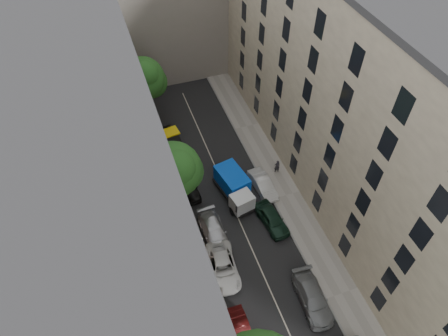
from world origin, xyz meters
name	(u,v)px	position (x,y,z in m)	size (l,w,h in m)	color
ground	(235,210)	(0.00, 0.00, 0.00)	(120.00, 120.00, 0.00)	#4C4C49
road_surface	(235,210)	(0.00, 0.00, 0.01)	(8.00, 44.00, 0.02)	black
sidewalk_left	(180,225)	(-5.50, 0.00, 0.07)	(3.00, 44.00, 0.15)	gray
sidewalk_right	(286,196)	(5.50, 0.00, 0.07)	(3.00, 44.00, 0.15)	gray
building_left	(96,168)	(-11.00, 0.00, 10.00)	(8.00, 44.00, 20.00)	#4B4846
building_right	(358,107)	(11.00, 0.00, 10.00)	(8.00, 44.00, 20.00)	beige
tarp_truck	(235,187)	(0.60, 1.70, 1.40)	(3.18, 5.85, 2.54)	black
car_left_1	(241,331)	(-3.60, -11.40, 0.65)	(1.38, 3.96, 1.30)	#490E0E
car_left_2	(223,267)	(-3.17, -5.80, 0.71)	(2.35, 5.10, 1.42)	silver
car_left_3	(214,232)	(-2.80, -2.20, 0.73)	(2.04, 5.02, 1.46)	#BABBBF
car_left_4	(188,186)	(-3.60, 3.79, 0.74)	(1.74, 4.32, 1.47)	black
car_left_5	(172,140)	(-3.56, 11.00, 0.74)	(1.56, 4.47, 1.47)	black
car_right_1	(313,298)	(2.80, -10.80, 0.74)	(2.06, 5.07, 1.47)	slate
car_right_2	(272,219)	(2.80, -2.60, 0.75)	(1.78, 4.42, 1.51)	black
car_right_3	(263,185)	(3.60, 1.60, 0.72)	(1.52, 4.37, 1.44)	silver
tree_mid	(175,172)	(-5.06, 1.75, 5.64)	(5.37, 5.11, 8.32)	#382619
tree_far	(144,80)	(-4.95, 15.75, 5.88)	(5.07, 4.77, 8.50)	#382619
lamp_post	(201,252)	(-4.89, -5.56, 3.69)	(0.36, 0.36, 5.64)	#1A5C24
pedestrian	(277,166)	(5.88, 3.24, 0.97)	(0.60, 0.39, 1.63)	black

